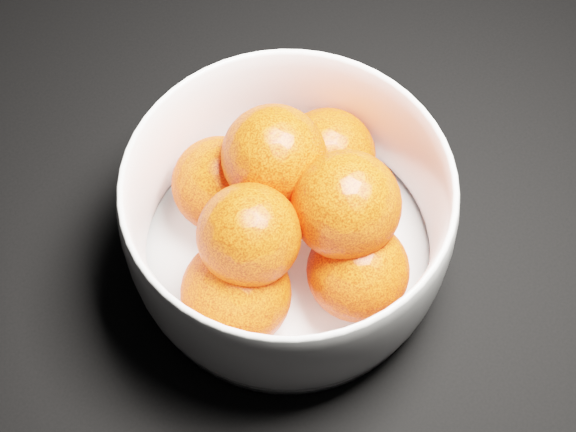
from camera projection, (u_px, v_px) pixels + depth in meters
bowl at (288, 220)px, 0.53m from camera, size 0.22×0.22×0.11m
orange_pile at (288, 214)px, 0.52m from camera, size 0.18×0.17×0.11m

